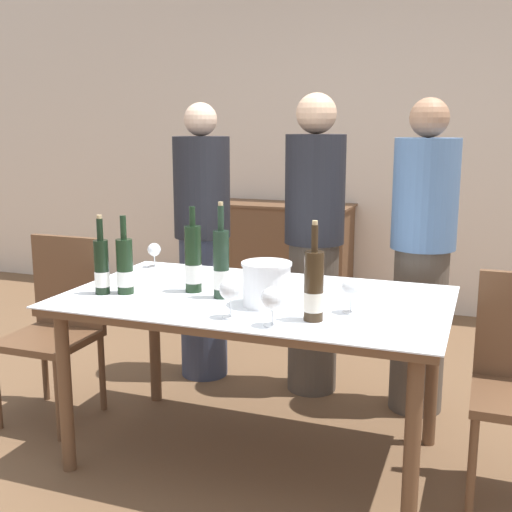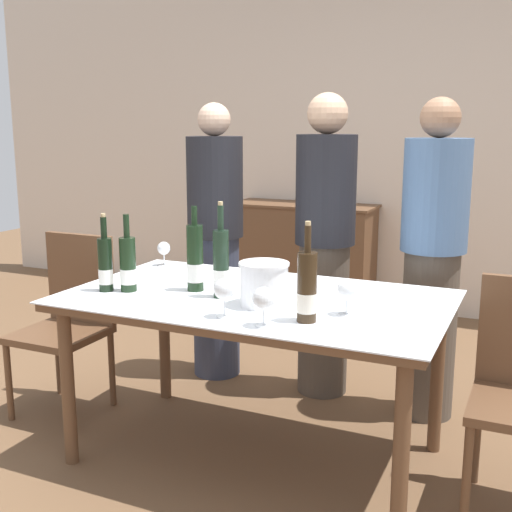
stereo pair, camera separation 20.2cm
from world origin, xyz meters
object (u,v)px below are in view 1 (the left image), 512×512
at_px(wine_glass_1, 272,299).
at_px(wine_bottle_2, 193,261).
at_px(sideboard_cabinet, 280,256).
at_px(wine_bottle_0, 314,288).
at_px(wine_bottle_4, 125,267).
at_px(ice_bucket, 267,282).
at_px(wine_glass_3, 154,251).
at_px(wine_glass_0, 230,290).
at_px(person_guest_left, 314,246).
at_px(person_host, 203,243).
at_px(wine_bottle_1, 102,267).
at_px(chair_left_end, 58,317).
at_px(dining_table, 256,312).
at_px(wine_bottle_3, 221,266).
at_px(person_guest_right, 422,259).
at_px(wine_glass_2, 351,289).

bearing_deg(wine_glass_1, wine_bottle_2, 144.14).
height_order(sideboard_cabinet, wine_bottle_2, wine_bottle_2).
xyz_separation_m(wine_bottle_0, wine_bottle_4, (-0.89, 0.10, -0.01)).
distance_m(ice_bucket, wine_glass_3, 0.94).
bearing_deg(sideboard_cabinet, wine_glass_3, -90.85).
distance_m(wine_bottle_2, wine_glass_3, 0.58).
relative_size(wine_glass_0, wine_glass_1, 1.04).
bearing_deg(person_guest_left, person_host, -179.18).
bearing_deg(sideboard_cabinet, wine_bottle_1, -89.52).
bearing_deg(wine_bottle_4, wine_bottle_0, -6.65).
relative_size(wine_bottle_4, person_guest_left, 0.21).
distance_m(wine_glass_0, person_guest_left, 1.18).
bearing_deg(wine_bottle_2, wine_bottle_4, -153.81).
bearing_deg(chair_left_end, wine_glass_1, -19.45).
bearing_deg(person_host, wine_bottle_2, -67.69).
height_order(dining_table, wine_glass_0, wine_glass_0).
height_order(wine_bottle_2, chair_left_end, wine_bottle_2).
bearing_deg(person_host, wine_glass_3, -97.88).
relative_size(dining_table, wine_glass_0, 10.70).
height_order(sideboard_cabinet, wine_bottle_3, wine_bottle_3).
relative_size(sideboard_cabinet, wine_bottle_2, 3.07).
height_order(dining_table, wine_glass_1, wine_glass_1).
bearing_deg(dining_table, person_guest_right, 51.31).
xyz_separation_m(sideboard_cabinet, person_guest_left, (0.71, -1.58, 0.41)).
bearing_deg(person_host, wine_bottle_0, -48.39).
bearing_deg(sideboard_cabinet, wine_bottle_2, -81.05).
bearing_deg(wine_glass_0, person_host, 119.39).
distance_m(sideboard_cabinet, person_host, 1.64).
bearing_deg(wine_glass_2, dining_table, 166.04).
bearing_deg(person_guest_left, wine_bottle_3, -100.12).
height_order(wine_glass_2, person_host, person_host).
height_order(person_host, person_guest_right, person_guest_right).
distance_m(wine_bottle_1, wine_glass_3, 0.57).
distance_m(dining_table, wine_bottle_4, 0.61).
xyz_separation_m(dining_table, wine_bottle_4, (-0.56, -0.15, 0.19)).
distance_m(wine_bottle_3, person_guest_right, 1.15).
distance_m(wine_bottle_0, wine_glass_1, 0.18).
bearing_deg(dining_table, person_guest_left, 87.75).
bearing_deg(person_host, dining_table, -52.43).
bearing_deg(wine_glass_2, wine_glass_3, 157.30).
distance_m(sideboard_cabinet, wine_glass_0, 2.89).
relative_size(wine_bottle_2, person_guest_right, 0.24).
bearing_deg(wine_bottle_0, dining_table, 141.85).
bearing_deg(wine_bottle_1, wine_bottle_3, 12.79).
distance_m(wine_glass_0, person_guest_right, 1.28).
height_order(sideboard_cabinet, wine_glass_0, wine_glass_0).
height_order(dining_table, person_guest_right, person_guest_right).
relative_size(wine_bottle_1, wine_glass_3, 2.74).
bearing_deg(wine_bottle_1, wine_glass_1, -12.11).
distance_m(wine_glass_0, chair_left_end, 1.27).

